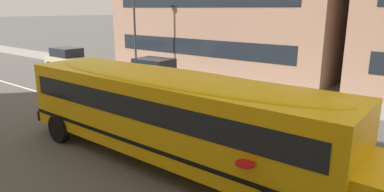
% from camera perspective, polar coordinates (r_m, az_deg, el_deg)
% --- Properties ---
extents(ground_plane, '(400.00, 400.00, 0.00)m').
position_cam_1_polar(ground_plane, '(11.76, 4.03, -8.06)').
color(ground_plane, '#54514F').
extents(sidewalk_far, '(120.00, 3.00, 0.01)m').
position_cam_1_polar(sidewalk_far, '(18.54, 18.28, -0.34)').
color(sidewalk_far, gray).
rests_on(sidewalk_far, ground_plane).
extents(lane_centreline, '(110.00, 0.16, 0.01)m').
position_cam_1_polar(lane_centreline, '(11.76, 4.03, -8.05)').
color(lane_centreline, silver).
rests_on(lane_centreline, ground_plane).
extents(school_bus, '(12.34, 2.92, 2.75)m').
position_cam_1_polar(school_bus, '(9.84, -2.97, -2.46)').
color(school_bus, yellow).
rests_on(school_bus, ground_plane).
extents(parked_car_beige_end_of_row, '(3.90, 1.89, 1.64)m').
position_cam_1_polar(parked_car_beige_end_of_row, '(27.40, -19.97, 5.88)').
color(parked_car_beige_end_of_row, '#C1B28E').
rests_on(parked_car_beige_end_of_row, ground_plane).
extents(parked_car_teal_by_hydrant, '(3.99, 2.05, 1.64)m').
position_cam_1_polar(parked_car_teal_by_hydrant, '(20.33, -6.11, 3.98)').
color(parked_car_teal_by_hydrant, '#195B66').
rests_on(parked_car_teal_by_hydrant, ground_plane).
extents(street_lamp, '(0.44, 0.44, 6.80)m').
position_cam_1_polar(street_lamp, '(24.35, -9.63, 13.78)').
color(street_lamp, '#38383D').
rests_on(street_lamp, ground_plane).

